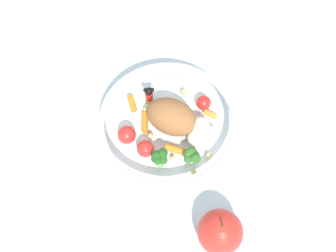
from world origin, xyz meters
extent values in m
plane|color=silver|center=(0.00, 0.00, 0.00)|extent=(2.40, 2.40, 0.00)
cylinder|color=white|center=(-0.01, 0.01, 0.00)|extent=(0.22, 0.22, 0.01)
torus|color=white|center=(-0.01, 0.01, 0.04)|extent=(0.23, 0.23, 0.01)
ellipsoid|color=#935B33|center=(-0.02, 0.00, 0.04)|extent=(0.11, 0.10, 0.06)
cylinder|color=#8EB766|center=(-0.05, 0.07, 0.02)|extent=(0.01, 0.01, 0.01)
sphere|color=#2D6023|center=(-0.04, 0.07, 0.03)|extent=(0.01, 0.01, 0.01)
sphere|color=#2D6023|center=(-0.04, 0.08, 0.03)|extent=(0.01, 0.01, 0.01)
sphere|color=#2D6023|center=(-0.05, 0.08, 0.03)|extent=(0.01, 0.01, 0.01)
sphere|color=#2D6023|center=(-0.05, 0.08, 0.04)|extent=(0.02, 0.02, 0.02)
sphere|color=#2D6023|center=(-0.05, 0.07, 0.03)|extent=(0.01, 0.01, 0.01)
sphere|color=#2D6023|center=(-0.05, 0.07, 0.03)|extent=(0.01, 0.01, 0.01)
sphere|color=#2D6023|center=(-0.05, 0.06, 0.03)|extent=(0.02, 0.02, 0.02)
sphere|color=#2D6023|center=(-0.04, 0.07, 0.03)|extent=(0.02, 0.02, 0.02)
cylinder|color=#7FAD5B|center=(0.01, 0.07, 0.02)|extent=(0.01, 0.01, 0.02)
sphere|color=#23561E|center=(0.01, 0.07, 0.04)|extent=(0.01, 0.01, 0.01)
sphere|color=#23561E|center=(0.01, 0.08, 0.04)|extent=(0.01, 0.01, 0.01)
sphere|color=#23561E|center=(0.00, 0.08, 0.04)|extent=(0.01, 0.01, 0.01)
sphere|color=#23561E|center=(0.00, 0.08, 0.04)|extent=(0.01, 0.01, 0.01)
sphere|color=#23561E|center=(0.00, 0.07, 0.04)|extent=(0.01, 0.01, 0.01)
sphere|color=#23561E|center=(0.00, 0.07, 0.04)|extent=(0.01, 0.01, 0.01)
sphere|color=#23561E|center=(0.00, 0.06, 0.04)|extent=(0.02, 0.02, 0.02)
sphere|color=#23561E|center=(0.01, 0.07, 0.04)|extent=(0.02, 0.02, 0.02)
sphere|color=silver|center=(-0.06, 0.03, 0.02)|extent=(0.03, 0.03, 0.03)
sphere|color=silver|center=(-0.07, 0.04, 0.02)|extent=(0.03, 0.03, 0.03)
sphere|color=silver|center=(-0.08, 0.03, 0.02)|extent=(0.02, 0.02, 0.02)
sphere|color=silver|center=(-0.07, 0.02, 0.03)|extent=(0.03, 0.03, 0.03)
cube|color=yellow|center=(0.01, -0.05, 0.01)|extent=(0.01, 0.02, 0.00)
cylinder|color=red|center=(0.01, -0.05, 0.02)|extent=(0.01, 0.01, 0.02)
sphere|color=black|center=(0.01, -0.05, 0.04)|extent=(0.01, 0.01, 0.01)
sphere|color=black|center=(0.01, -0.05, 0.04)|extent=(0.01, 0.01, 0.01)
sphere|color=black|center=(0.02, -0.05, 0.04)|extent=(0.01, 0.01, 0.01)
cylinder|color=orange|center=(-0.09, -0.01, 0.01)|extent=(0.02, 0.02, 0.01)
cylinder|color=orange|center=(-0.02, 0.05, 0.01)|extent=(0.04, 0.02, 0.01)
cylinder|color=orange|center=(0.04, -0.05, 0.01)|extent=(0.02, 0.03, 0.01)
cylinder|color=orange|center=(0.02, -0.01, 0.01)|extent=(0.01, 0.04, 0.01)
sphere|color=red|center=(0.06, 0.02, 0.02)|extent=(0.03, 0.03, 0.03)
sphere|color=red|center=(-0.08, -0.03, 0.02)|extent=(0.03, 0.03, 0.03)
sphere|color=red|center=(0.03, 0.05, 0.02)|extent=(0.03, 0.03, 0.03)
sphere|color=#D1B775|center=(0.02, -0.03, 0.01)|extent=(0.01, 0.01, 0.01)
sphere|color=tan|center=(0.02, 0.02, 0.01)|extent=(0.01, 0.01, 0.01)
sphere|color=#D1B775|center=(-0.08, 0.07, 0.01)|extent=(0.01, 0.01, 0.01)
sphere|color=#D1B775|center=(-0.05, -0.06, 0.01)|extent=(0.01, 0.01, 0.01)
sphere|color=#D1B775|center=(-0.07, -0.01, 0.01)|extent=(0.01, 0.01, 0.01)
sphere|color=tan|center=(-0.05, 0.09, 0.01)|extent=(0.01, 0.01, 0.01)
sphere|color=#D1B775|center=(-0.02, 0.06, 0.01)|extent=(0.01, 0.01, 0.01)
sphere|color=tan|center=(-0.06, 0.00, 0.01)|extent=(0.01, 0.01, 0.01)
sphere|color=red|center=(-0.07, 0.20, 0.03)|extent=(0.07, 0.07, 0.07)
cylinder|color=brown|center=(-0.07, 0.20, 0.08)|extent=(0.00, 0.00, 0.01)
camera|label=1|loc=(0.02, 0.36, 0.72)|focal=49.38mm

